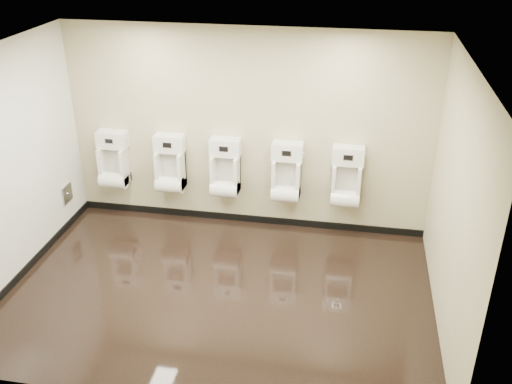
% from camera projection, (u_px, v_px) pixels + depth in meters
% --- Properties ---
extents(ground, '(5.00, 3.50, 0.00)m').
position_uv_depth(ground, '(219.00, 292.00, 6.81)').
color(ground, black).
rests_on(ground, ground).
extents(ceiling, '(5.00, 3.50, 0.00)m').
position_uv_depth(ceiling, '(211.00, 58.00, 5.55)').
color(ceiling, silver).
extents(back_wall, '(5.00, 0.02, 2.80)m').
position_uv_depth(back_wall, '(247.00, 131.00, 7.72)').
color(back_wall, '#B7B088').
rests_on(back_wall, ground).
extents(front_wall, '(5.00, 0.02, 2.80)m').
position_uv_depth(front_wall, '(164.00, 281.00, 4.64)').
color(front_wall, '#B7B088').
rests_on(front_wall, ground).
extents(left_wall, '(0.02, 3.50, 2.80)m').
position_uv_depth(left_wall, '(5.00, 170.00, 6.57)').
color(left_wall, '#B7B088').
rests_on(left_wall, ground).
extents(right_wall, '(0.02, 3.50, 2.80)m').
position_uv_depth(right_wall, '(455.00, 206.00, 5.78)').
color(right_wall, '#B7B088').
rests_on(right_wall, ground).
extents(tile_overlay_left, '(0.01, 3.50, 2.80)m').
position_uv_depth(tile_overlay_left, '(6.00, 170.00, 6.57)').
color(tile_overlay_left, white).
rests_on(tile_overlay_left, ground).
extents(skirting_back, '(5.00, 0.02, 0.10)m').
position_uv_depth(skirting_back, '(247.00, 218.00, 8.31)').
color(skirting_back, black).
rests_on(skirting_back, ground).
extents(skirting_left, '(0.02, 3.50, 0.10)m').
position_uv_depth(skirting_left, '(27.00, 268.00, 7.18)').
color(skirting_left, black).
rests_on(skirting_left, ground).
extents(access_panel, '(0.04, 0.25, 0.25)m').
position_uv_depth(access_panel, '(67.00, 194.00, 8.03)').
color(access_panel, '#9E9EA3').
rests_on(access_panel, left_wall).
extents(urinal_0, '(0.43, 0.33, 0.81)m').
position_uv_depth(urinal_0, '(114.00, 163.00, 8.15)').
color(urinal_0, silver).
rests_on(urinal_0, back_wall).
extents(urinal_1, '(0.43, 0.33, 0.81)m').
position_uv_depth(urinal_1, '(170.00, 168.00, 8.01)').
color(urinal_1, silver).
rests_on(urinal_1, back_wall).
extents(urinal_2, '(0.43, 0.33, 0.81)m').
position_uv_depth(urinal_2, '(225.00, 172.00, 7.89)').
color(urinal_2, silver).
rests_on(urinal_2, back_wall).
extents(urinal_3, '(0.43, 0.33, 0.81)m').
position_uv_depth(urinal_3, '(286.00, 177.00, 7.75)').
color(urinal_3, silver).
rests_on(urinal_3, back_wall).
extents(urinal_4, '(0.43, 0.33, 0.81)m').
position_uv_depth(urinal_4, '(346.00, 181.00, 7.63)').
color(urinal_4, silver).
rests_on(urinal_4, back_wall).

